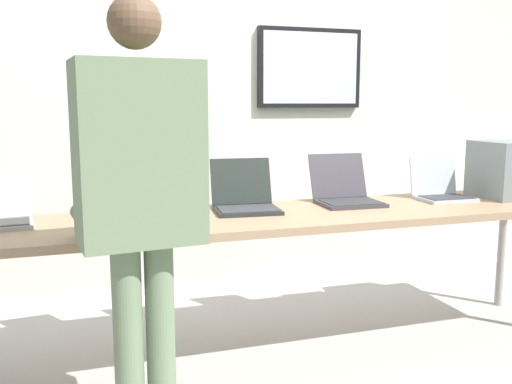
{
  "coord_description": "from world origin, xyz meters",
  "views": [
    {
      "loc": [
        -1.08,
        -2.67,
        1.33
      ],
      "look_at": [
        -0.23,
        -0.05,
        0.9
      ],
      "focal_mm": 39.45,
      "sensor_mm": 36.0,
      "label": 1
    }
  ],
  "objects_px": {
    "workbench": "(295,221)",
    "laptop_station_1": "(129,204)",
    "equipment_box": "(511,169)",
    "laptop_station_2": "(245,199)",
    "person": "(139,186)",
    "laptop_station_4": "(441,190)",
    "laptop_station_3": "(345,192)",
    "coffee_mug": "(96,226)"
  },
  "relations": [
    {
      "from": "workbench",
      "to": "coffee_mug",
      "type": "relative_size",
      "value": 37.12
    },
    {
      "from": "laptop_station_4",
      "to": "equipment_box",
      "type": "bearing_deg",
      "value": -7.3
    },
    {
      "from": "laptop_station_2",
      "to": "person",
      "type": "xyz_separation_m",
      "value": [
        -0.63,
        -0.76,
        0.2
      ]
    },
    {
      "from": "laptop_station_1",
      "to": "coffee_mug",
      "type": "distance_m",
      "value": 0.43
    },
    {
      "from": "laptop_station_4",
      "to": "coffee_mug",
      "type": "height_order",
      "value": "laptop_station_4"
    },
    {
      "from": "workbench",
      "to": "person",
      "type": "bearing_deg",
      "value": -144.18
    },
    {
      "from": "equipment_box",
      "to": "workbench",
      "type": "bearing_deg",
      "value": -177.98
    },
    {
      "from": "workbench",
      "to": "coffee_mug",
      "type": "distance_m",
      "value": 1.04
    },
    {
      "from": "equipment_box",
      "to": "laptop_station_1",
      "type": "xyz_separation_m",
      "value": [
        -2.25,
        0.1,
        -0.11
      ]
    },
    {
      "from": "laptop_station_1",
      "to": "laptop_station_2",
      "type": "distance_m",
      "value": 0.6
    },
    {
      "from": "equipment_box",
      "to": "laptop_station_3",
      "type": "height_order",
      "value": "equipment_box"
    },
    {
      "from": "workbench",
      "to": "laptop_station_3",
      "type": "distance_m",
      "value": 0.42
    },
    {
      "from": "laptop_station_1",
      "to": "laptop_station_4",
      "type": "relative_size",
      "value": 1.27
    },
    {
      "from": "laptop_station_2",
      "to": "laptop_station_4",
      "type": "bearing_deg",
      "value": -1.29
    },
    {
      "from": "workbench",
      "to": "laptop_station_2",
      "type": "distance_m",
      "value": 0.29
    },
    {
      "from": "laptop_station_2",
      "to": "coffee_mug",
      "type": "xyz_separation_m",
      "value": [
        -0.77,
        -0.38,
        -0.02
      ]
    },
    {
      "from": "equipment_box",
      "to": "laptop_station_3",
      "type": "xyz_separation_m",
      "value": [
        -1.05,
        0.11,
        -0.11
      ]
    },
    {
      "from": "workbench",
      "to": "laptop_station_2",
      "type": "height_order",
      "value": "laptop_station_2"
    },
    {
      "from": "laptop_station_1",
      "to": "coffee_mug",
      "type": "bearing_deg",
      "value": -113.48
    },
    {
      "from": "laptop_station_4",
      "to": "person",
      "type": "relative_size",
      "value": 0.18
    },
    {
      "from": "workbench",
      "to": "laptop_station_3",
      "type": "xyz_separation_m",
      "value": [
        0.37,
        0.16,
        0.11
      ]
    },
    {
      "from": "laptop_station_4",
      "to": "person",
      "type": "xyz_separation_m",
      "value": [
        -1.83,
        -0.73,
        0.21
      ]
    },
    {
      "from": "person",
      "to": "equipment_box",
      "type": "bearing_deg",
      "value": 16.4
    },
    {
      "from": "laptop_station_4",
      "to": "laptop_station_1",
      "type": "bearing_deg",
      "value": 178.73
    },
    {
      "from": "workbench",
      "to": "laptop_station_1",
      "type": "relative_size",
      "value": 8.5
    },
    {
      "from": "coffee_mug",
      "to": "workbench",
      "type": "bearing_deg",
      "value": 13.96
    },
    {
      "from": "laptop_station_3",
      "to": "laptop_station_4",
      "type": "distance_m",
      "value": 0.6
    },
    {
      "from": "workbench",
      "to": "coffee_mug",
      "type": "height_order",
      "value": "coffee_mug"
    },
    {
      "from": "equipment_box",
      "to": "laptop_station_2",
      "type": "bearing_deg",
      "value": 177.06
    },
    {
      "from": "workbench",
      "to": "laptop_station_2",
      "type": "bearing_deg",
      "value": 149.75
    },
    {
      "from": "laptop_station_1",
      "to": "laptop_station_3",
      "type": "xyz_separation_m",
      "value": [
        1.2,
        0.01,
        0.0
      ]
    },
    {
      "from": "laptop_station_1",
      "to": "laptop_station_2",
      "type": "xyz_separation_m",
      "value": [
        0.6,
        -0.01,
        -0.0
      ]
    },
    {
      "from": "laptop_station_4",
      "to": "coffee_mug",
      "type": "relative_size",
      "value": 3.44
    },
    {
      "from": "laptop_station_1",
      "to": "coffee_mug",
      "type": "relative_size",
      "value": 4.37
    },
    {
      "from": "equipment_box",
      "to": "laptop_station_3",
      "type": "relative_size",
      "value": 1.07
    },
    {
      "from": "laptop_station_2",
      "to": "laptop_station_4",
      "type": "relative_size",
      "value": 1.2
    },
    {
      "from": "workbench",
      "to": "laptop_station_1",
      "type": "distance_m",
      "value": 0.85
    },
    {
      "from": "laptop_station_2",
      "to": "laptop_station_1",
      "type": "bearing_deg",
      "value": 178.76
    },
    {
      "from": "workbench",
      "to": "equipment_box",
      "type": "bearing_deg",
      "value": 2.02
    },
    {
      "from": "laptop_station_1",
      "to": "laptop_station_3",
      "type": "bearing_deg",
      "value": 0.47
    },
    {
      "from": "equipment_box",
      "to": "coffee_mug",
      "type": "xyz_separation_m",
      "value": [
        -2.43,
        -0.3,
        -0.12
      ]
    },
    {
      "from": "laptop_station_2",
      "to": "laptop_station_4",
      "type": "distance_m",
      "value": 1.2
    }
  ]
}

